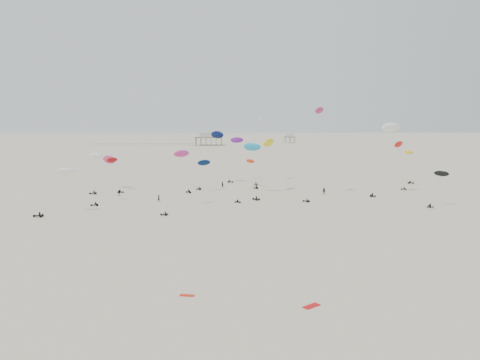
{
  "coord_description": "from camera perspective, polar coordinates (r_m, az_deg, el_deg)",
  "views": [
    {
      "loc": [
        -6.27,
        -21.75,
        21.68
      ],
      "look_at": [
        0.0,
        88.0,
        7.0
      ],
      "focal_mm": 35.0,
      "sensor_mm": 36.0,
      "label": 1
    }
  ],
  "objects": [
    {
      "name": "rig_5",
      "position": [
        132.23,
        1.33,
        3.52
      ],
      "size": [
        8.62,
        17.97,
        19.53
      ],
      "rotation": [
        0.0,
        0.0,
        3.87
      ],
      "color": "black",
      "rests_on": "ground"
    },
    {
      "name": "pavilion_small",
      "position": [
        407.59,
        6.12,
        5.0
      ],
      "size": [
        9.0,
        7.0,
        8.0
      ],
      "color": "brown",
      "rests_on": "ground"
    },
    {
      "name": "rig_1",
      "position": [
        144.44,
        1.59,
        0.95
      ],
      "size": [
        4.52,
        5.16,
        9.17
      ],
      "rotation": [
        0.0,
        0.0,
        5.78
      ],
      "color": "black",
      "rests_on": "ground"
    },
    {
      "name": "rig_6",
      "position": [
        168.01,
        19.99,
        1.59
      ],
      "size": [
        4.72,
        9.68,
        11.43
      ],
      "rotation": [
        0.0,
        0.0,
        4.11
      ],
      "color": "black",
      "rests_on": "ground"
    },
    {
      "name": "rig_13",
      "position": [
        159.95,
        -0.55,
        3.88
      ],
      "size": [
        5.82,
        6.02,
        15.17
      ],
      "rotation": [
        0.0,
        0.0,
        4.5
      ],
      "color": "black",
      "rests_on": "ground"
    },
    {
      "name": "grounded_kite_b",
      "position": [
        59.44,
        -6.48,
        -13.84
      ],
      "size": [
        1.91,
        1.09,
        0.07
      ],
      "primitive_type": "cube",
      "rotation": [
        0.0,
        0.0,
        -0.23
      ],
      "color": "red",
      "rests_on": "ground"
    },
    {
      "name": "grounded_kite_a",
      "position": [
        56.65,
        8.7,
        -14.99
      ],
      "size": [
        2.32,
        1.99,
        0.08
      ],
      "primitive_type": "cube",
      "rotation": [
        0.0,
        0.0,
        0.61
      ],
      "color": "red",
      "rests_on": "ground"
    },
    {
      "name": "rig_10",
      "position": [
        141.56,
        -14.98,
        1.05
      ],
      "size": [
        5.44,
        5.15,
        10.17
      ],
      "rotation": [
        0.0,
        0.0,
        4.34
      ],
      "color": "black",
      "rests_on": "ground"
    },
    {
      "name": "rig_15",
      "position": [
        153.08,
        -3.05,
        4.79
      ],
      "size": [
        9.29,
        18.0,
        20.98
      ],
      "rotation": [
        0.0,
        0.0,
        5.81
      ],
      "color": "black",
      "rests_on": "ground"
    },
    {
      "name": "rig_4",
      "position": [
        123.64,
        22.9,
        -0.62
      ],
      "size": [
        5.91,
        4.4,
        9.06
      ],
      "rotation": [
        0.0,
        0.0,
        6.02
      ],
      "color": "black",
      "rests_on": "ground"
    },
    {
      "name": "ground_plane",
      "position": [
        222.9,
        -1.64,
        2.02
      ],
      "size": [
        900.0,
        900.0,
        0.0
      ],
      "primitive_type": "plane",
      "color": "beige"
    },
    {
      "name": "rig_2",
      "position": [
        123.28,
        -17.21,
        0.87
      ],
      "size": [
        3.74,
        6.97,
        12.98
      ],
      "rotation": [
        0.0,
        0.0,
        1.82
      ],
      "color": "black",
      "rests_on": "ground"
    },
    {
      "name": "rig_16",
      "position": [
        130.72,
        9.4,
        6.63
      ],
      "size": [
        8.79,
        14.99,
        25.89
      ],
      "rotation": [
        0.0,
        0.0,
        1.02
      ],
      "color": "black",
      "rests_on": "ground"
    },
    {
      "name": "rig_3",
      "position": [
        138.04,
        -4.93,
        1.16
      ],
      "size": [
        7.63,
        6.34,
        9.75
      ],
      "rotation": [
        0.0,
        0.0,
        3.66
      ],
      "color": "black",
      "rests_on": "ground"
    },
    {
      "name": "rig_14",
      "position": [
        138.59,
        17.66,
        5.25
      ],
      "size": [
        10.58,
        8.23,
        20.7
      ],
      "rotation": [
        0.0,
        0.0,
        0.09
      ],
      "color": "black",
      "rests_on": "ground"
    },
    {
      "name": "spectator_1",
      "position": [
        135.39,
        10.21,
        -1.73
      ],
      "size": [
        1.26,
        1.12,
        2.23
      ],
      "primitive_type": "imported",
      "rotation": [
        0.0,
        0.0,
        5.71
      ],
      "color": "black",
      "rests_on": "ground"
    },
    {
      "name": "rig_0",
      "position": [
        157.64,
        2.7,
        5.75
      ],
      "size": [
        6.45,
        13.7,
        22.87
      ],
      "rotation": [
        0.0,
        0.0,
        3.14
      ],
      "color": "black",
      "rests_on": "ground"
    },
    {
      "name": "pavilion_main",
      "position": [
        372.18,
        -3.85,
        4.9
      ],
      "size": [
        21.0,
        13.0,
        9.8
      ],
      "color": "brown",
      "rests_on": "ground"
    },
    {
      "name": "spectator_3",
      "position": [
        146.04,
        -2.15,
        -0.94
      ],
      "size": [
        0.99,
        0.95,
        2.24
      ],
      "primitive_type": "imported",
      "rotation": [
        0.0,
        0.0,
        2.45
      ],
      "color": "black",
      "rests_on": "ground"
    },
    {
      "name": "rig_8",
      "position": [
        113.01,
        -21.39,
        -0.57
      ],
      "size": [
        8.08,
        6.79,
        11.08
      ],
      "rotation": [
        0.0,
        0.0,
        1.61
      ],
      "color": "black",
      "rests_on": "ground"
    },
    {
      "name": "pier_fence",
      "position": [
        376.49,
        -11.81,
        4.26
      ],
      "size": [
        80.2,
        0.2,
        1.5
      ],
      "color": "black",
      "rests_on": "ground"
    },
    {
      "name": "rig_11",
      "position": [
        112.94,
        -7.53,
        1.89
      ],
      "size": [
        6.34,
        13.37,
        16.36
      ],
      "rotation": [
        0.0,
        0.0,
        1.46
      ],
      "color": "black",
      "rests_on": "ground"
    },
    {
      "name": "rig_7",
      "position": [
        134.91,
        3.34,
        3.78
      ],
      "size": [
        8.82,
        18.47,
        19.52
      ],
      "rotation": [
        0.0,
        0.0,
        0.79
      ],
      "color": "black",
      "rests_on": "ground"
    },
    {
      "name": "spectator_0",
      "position": [
        123.49,
        -9.86,
        -2.62
      ],
      "size": [
        0.93,
        0.97,
        2.2
      ],
      "primitive_type": "imported",
      "rotation": [
        0.0,
        0.0,
        2.27
      ],
      "color": "black",
      "rests_on": "ground"
    },
    {
      "name": "rig_12",
      "position": [
        146.54,
        -15.89,
        1.93
      ],
      "size": [
        6.52,
        13.25,
        12.49
      ],
      "rotation": [
        0.0,
        0.0,
        1.66
      ],
      "color": "black",
      "rests_on": "ground"
    },
    {
      "name": "rig_9",
      "position": [
        159.74,
        18.81,
        3.7
      ],
      "size": [
        6.09,
        15.05,
        16.63
      ],
      "rotation": [
        0.0,
        0.0,
        1.74
      ],
      "color": "black",
      "rests_on": "ground"
    },
    {
      "name": "spectator_2",
      "position": [
        135.47,
        -14.52,
        -1.85
      ],
      "size": [
        1.18,
        0.69,
        1.93
      ],
      "primitive_type": "imported",
      "rotation": [
        0.0,
        0.0,
        6.22
      ],
      "color": "black",
      "rests_on": "ground"
    }
  ]
}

